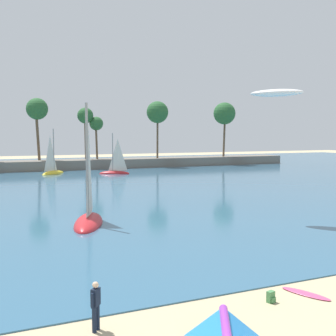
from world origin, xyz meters
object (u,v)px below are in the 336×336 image
person_at_waterline (96,305)px  sailboat_mid_bay (53,170)px  surfboard (306,294)px  sailboat_near_shore (89,212)px  sailboat_toward_headland (115,170)px  kite_aloft_high_over_bay (276,93)px  backpack_by_trailer (271,297)px

person_at_waterline → sailboat_mid_bay: 58.51m
surfboard → sailboat_mid_bay: bearing=159.8°
person_at_waterline → sailboat_near_shore: size_ratio=0.18×
sailboat_toward_headland → kite_aloft_high_over_bay: (-0.64, -42.10, 8.80)m
sailboat_near_shore → sailboat_mid_bay: (4.10, 41.27, -0.12)m
sailboat_mid_bay → sailboat_near_shore: bearing=-95.7°
backpack_by_trailer → kite_aloft_high_over_bay: kite_aloft_high_over_bay is taller
person_at_waterline → surfboard: size_ratio=0.79×
surfboard → sailboat_near_shore: 17.69m
person_at_waterline → kite_aloft_high_over_bay: 22.38m
person_at_waterline → surfboard: (8.59, -0.32, -0.85)m
surfboard → kite_aloft_high_over_bay: 17.62m
sailboat_near_shore → person_at_waterline: bearing=-102.9°
person_at_waterline → sailboat_toward_headland: sailboat_toward_headland is taller
sailboat_near_shore → sailboat_mid_bay: sailboat_near_shore is taller
surfboard → sailboat_mid_bay: (-0.66, 58.28, 0.73)m
sailboat_near_shore → sailboat_toward_headland: (13.53, 37.51, -0.19)m
kite_aloft_high_over_bay → backpack_by_trailer: bearing=-78.8°
backpack_by_trailer → sailboat_mid_bay: 58.38m
kite_aloft_high_over_bay → sailboat_mid_bay: bearing=150.5°
sailboat_mid_bay → kite_aloft_high_over_bay: 47.50m
person_at_waterline → backpack_by_trailer: 6.83m
person_at_waterline → sailboat_toward_headland: size_ratio=0.23×
surfboard → sailboat_toward_headland: 55.23m
backpack_by_trailer → surfboard: 1.81m
backpack_by_trailer → sailboat_near_shore: sailboat_near_shore is taller
surfboard → sailboat_near_shore: sailboat_near_shore is taller
person_at_waterline → sailboat_toward_headland: (17.37, 54.21, -0.19)m
sailboat_near_shore → sailboat_toward_headland: 39.88m
sailboat_near_shore → sailboat_mid_bay: 41.47m
surfboard → sailboat_mid_bay: 58.29m
sailboat_toward_headland → backpack_by_trailer: bearing=-101.0°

